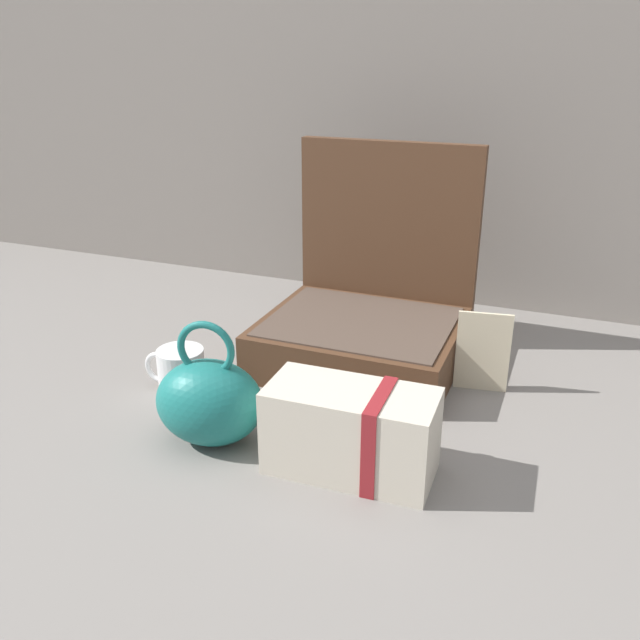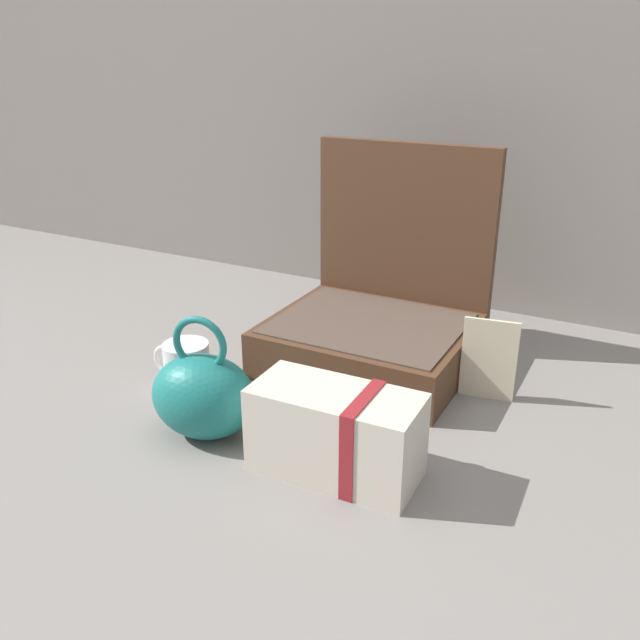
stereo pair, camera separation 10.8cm
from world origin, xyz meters
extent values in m
plane|color=slate|center=(0.00, 0.00, 0.00)|extent=(6.00, 6.00, 0.00)
cube|color=#4C301E|center=(0.03, 0.14, 0.04)|extent=(0.36, 0.30, 0.09)
cube|color=#4C3D33|center=(0.03, 0.14, 0.09)|extent=(0.33, 0.27, 0.00)
cube|color=#4C301E|center=(0.03, 0.30, 0.20)|extent=(0.36, 0.02, 0.40)
ellipsoid|color=#196B66|center=(-0.09, -0.19, 0.07)|extent=(0.18, 0.15, 0.13)
torus|color=#196B66|center=(-0.09, -0.19, 0.16)|extent=(0.09, 0.02, 0.09)
cube|color=beige|center=(0.13, -0.19, 0.06)|extent=(0.24, 0.12, 0.13)
cube|color=maroon|center=(0.17, -0.19, 0.06)|extent=(0.02, 0.12, 0.13)
cylinder|color=silver|center=(-0.22, -0.08, 0.04)|extent=(0.08, 0.08, 0.08)
torus|color=silver|center=(-0.26, -0.08, 0.04)|extent=(0.06, 0.01, 0.06)
cube|color=beige|center=(0.26, 0.13, 0.07)|extent=(0.09, 0.02, 0.14)
camera|label=1|loc=(0.39, -0.95, 0.56)|focal=37.41mm
camera|label=2|loc=(0.49, -0.91, 0.56)|focal=37.41mm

